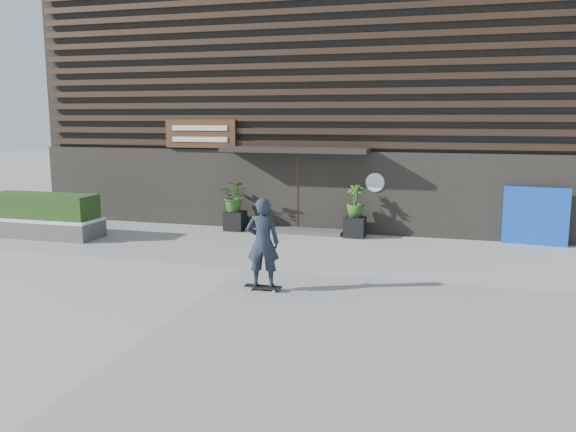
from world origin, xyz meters
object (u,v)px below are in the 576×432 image
(raised_bed, at_px, (44,228))
(planter_pot_right, at_px, (355,227))
(skateboarder, at_px, (263,243))
(blue_tarp, at_px, (536,216))
(planter_pot_left, at_px, (235,221))

(raised_bed, bearing_deg, planter_pot_right, 15.53)
(planter_pot_right, distance_m, raised_bed, 9.29)
(planter_pot_right, relative_size, skateboarder, 0.31)
(raised_bed, xyz_separation_m, blue_tarp, (13.94, 2.79, 0.56))
(blue_tarp, distance_m, skateboarder, 8.59)
(blue_tarp, bearing_deg, planter_pot_right, -170.47)
(blue_tarp, xyz_separation_m, skateboarder, (-5.89, -6.26, 0.20))
(raised_bed, bearing_deg, planter_pot_left, 25.79)
(planter_pot_left, relative_size, skateboarder, 0.31)
(planter_pot_right, xyz_separation_m, skateboarder, (-0.89, -5.96, 0.71))
(planter_pot_left, distance_m, planter_pot_right, 3.80)
(blue_tarp, bearing_deg, raised_bed, -162.61)
(raised_bed, bearing_deg, skateboarder, -23.32)
(planter_pot_right, height_order, skateboarder, skateboarder)
(raised_bed, height_order, skateboarder, skateboarder)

